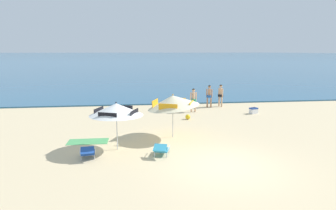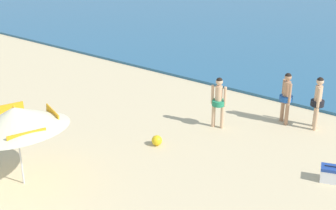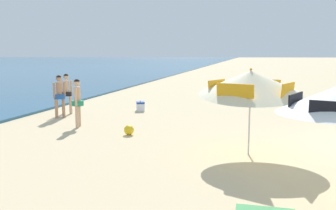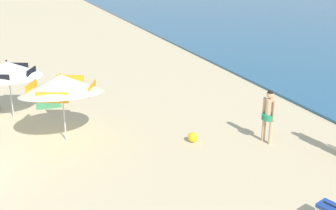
{
  "view_description": "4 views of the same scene",
  "coord_description": "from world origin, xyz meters",
  "px_view_note": "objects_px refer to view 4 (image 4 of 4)",
  "views": [
    {
      "loc": [
        -3.23,
        -9.42,
        4.05
      ],
      "look_at": [
        -1.24,
        6.07,
        1.13
      ],
      "focal_mm": 30.87,
      "sensor_mm": 36.0,
      "label": 1
    },
    {
      "loc": [
        7.54,
        -2.35,
        6.42
      ],
      "look_at": [
        0.59,
        7.16,
        1.4
      ],
      "focal_mm": 51.73,
      "sensor_mm": 36.0,
      "label": 2
    },
    {
      "loc": [
        -9.92,
        3.88,
        2.38
      ],
      "look_at": [
        0.44,
        6.14,
        0.9
      ],
      "focal_mm": 38.17,
      "sensor_mm": 36.0,
      "label": 3
    },
    {
      "loc": [
        10.11,
        2.83,
        4.96
      ],
      "look_at": [
        -0.45,
        6.71,
        1.04
      ],
      "focal_mm": 43.06,
      "sensor_mm": 36.0,
      "label": 4
    }
  ],
  "objects_px": {
    "beach_umbrella_striped_main": "(7,69)",
    "person_standing_beside": "(269,113)",
    "beach_umbrella_striped_second": "(61,84)",
    "beach_towel": "(48,101)",
    "beach_ball": "(193,137)"
  },
  "relations": [
    {
      "from": "beach_umbrella_striped_second",
      "to": "person_standing_beside",
      "type": "distance_m",
      "value": 6.02
    },
    {
      "from": "beach_umbrella_striped_main",
      "to": "beach_ball",
      "type": "distance_m",
      "value": 6.56
    },
    {
      "from": "beach_towel",
      "to": "beach_umbrella_striped_main",
      "type": "bearing_deg",
      "value": -41.79
    },
    {
      "from": "beach_umbrella_striped_main",
      "to": "beach_umbrella_striped_second",
      "type": "bearing_deg",
      "value": 29.88
    },
    {
      "from": "person_standing_beside",
      "to": "beach_umbrella_striped_second",
      "type": "bearing_deg",
      "value": -111.66
    },
    {
      "from": "beach_umbrella_striped_main",
      "to": "person_standing_beside",
      "type": "distance_m",
      "value": 8.5
    },
    {
      "from": "beach_umbrella_striped_main",
      "to": "beach_ball",
      "type": "bearing_deg",
      "value": 51.34
    },
    {
      "from": "beach_ball",
      "to": "beach_umbrella_striped_second",
      "type": "bearing_deg",
      "value": -112.13
    },
    {
      "from": "beach_umbrella_striped_second",
      "to": "beach_ball",
      "type": "relative_size",
      "value": 8.43
    },
    {
      "from": "beach_umbrella_striped_second",
      "to": "beach_towel",
      "type": "distance_m",
      "value": 4.31
    },
    {
      "from": "person_standing_beside",
      "to": "beach_towel",
      "type": "xyz_separation_m",
      "value": [
        -6.13,
        -5.77,
        -0.92
      ]
    },
    {
      "from": "beach_ball",
      "to": "beach_umbrella_striped_main",
      "type": "bearing_deg",
      "value": -128.66
    },
    {
      "from": "beach_ball",
      "to": "beach_towel",
      "type": "relative_size",
      "value": 0.17
    },
    {
      "from": "beach_umbrella_striped_second",
      "to": "person_standing_beside",
      "type": "relative_size",
      "value": 1.58
    },
    {
      "from": "beach_umbrella_striped_main",
      "to": "beach_towel",
      "type": "distance_m",
      "value": 2.52
    }
  ]
}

